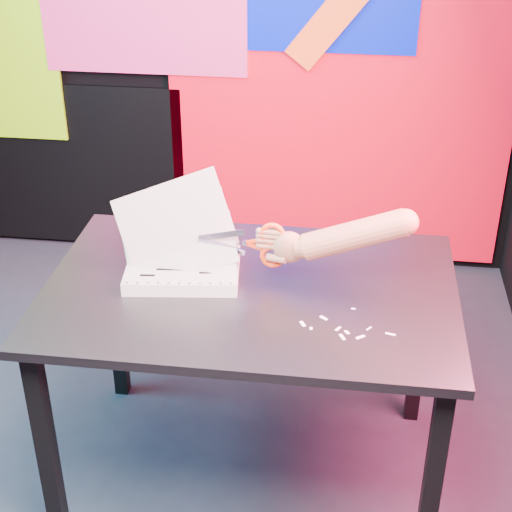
# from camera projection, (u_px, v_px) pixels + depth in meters

# --- Properties ---
(room) EXTENTS (3.01, 3.01, 2.71)m
(room) POSITION_uv_depth(u_px,v_px,m) (94.00, 84.00, 2.17)
(room) COLOR black
(room) RESTS_ON ground
(backdrop) EXTENTS (2.88, 0.05, 2.08)m
(backdrop) POSITION_uv_depth(u_px,v_px,m) (213.00, 74.00, 3.62)
(backdrop) COLOR red
(backdrop) RESTS_ON ground
(work_table) EXTENTS (1.25, 0.84, 0.75)m
(work_table) POSITION_uv_depth(u_px,v_px,m) (250.00, 310.00, 2.42)
(work_table) COLOR black
(work_table) RESTS_ON ground
(printout_stack) EXTENTS (0.42, 0.29, 0.33)m
(printout_stack) POSITION_uv_depth(u_px,v_px,m) (183.00, 266.00, 2.43)
(printout_stack) COLOR beige
(printout_stack) RESTS_ON work_table
(scissors) EXTENTS (0.27, 0.03, 0.15)m
(scissors) POSITION_uv_depth(u_px,v_px,m) (266.00, 245.00, 2.36)
(scissors) COLOR #8D90AC
(scissors) RESTS_ON printout_stack
(hand_forearm) EXTENTS (0.46, 0.11, 0.21)m
(hand_forearm) POSITION_uv_depth(u_px,v_px,m) (343.00, 237.00, 2.29)
(hand_forearm) COLOR brown
(hand_forearm) RESTS_ON work_table
(paper_clippings) EXTENTS (0.27, 0.16, 0.00)m
(paper_clippings) POSITION_uv_depth(u_px,v_px,m) (343.00, 329.00, 2.18)
(paper_clippings) COLOR silver
(paper_clippings) RESTS_ON work_table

